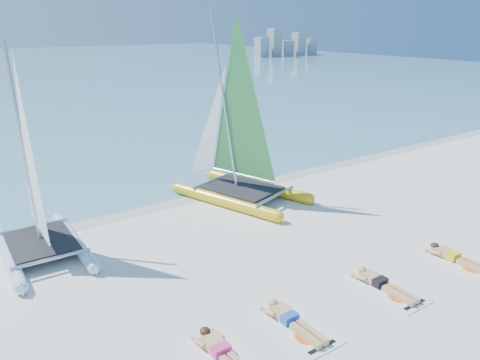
% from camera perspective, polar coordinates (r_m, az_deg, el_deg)
% --- Properties ---
extents(ground, '(140.00, 140.00, 0.00)m').
position_cam_1_polar(ground, '(12.35, -0.16, -10.90)').
color(ground, white).
rests_on(ground, ground).
extents(wet_sand_strip, '(140.00, 1.40, 0.01)m').
position_cam_1_polar(wet_sand_strip, '(16.73, -10.95, -3.03)').
color(wet_sand_strip, silver).
rests_on(wet_sand_strip, ground).
extents(distant_skyline, '(14.00, 2.00, 5.00)m').
position_cam_1_polar(distant_skyline, '(92.81, 5.57, 16.03)').
color(distant_skyline, '#959EA4').
rests_on(distant_skyline, ground).
extents(catamaran_blue, '(2.16, 4.34, 5.86)m').
position_cam_1_polar(catamaran_blue, '(13.70, -23.87, -1.48)').
color(catamaran_blue, '#C0EBFC').
rests_on(catamaran_blue, ground).
extents(catamaran_yellow, '(3.80, 5.50, 6.84)m').
position_cam_1_polar(catamaran_yellow, '(16.72, -1.14, 5.04)').
color(catamaran_yellow, yellow).
rests_on(catamaran_yellow, ground).
extents(sunbather_a, '(0.37, 1.73, 0.26)m').
position_cam_1_polar(sunbather_a, '(9.54, -2.23, -20.15)').
color(sunbather_a, '#DCAC73').
rests_on(sunbather_a, towel_a).
extents(towel_b, '(1.00, 1.85, 0.02)m').
position_cam_1_polar(towel_b, '(10.35, 6.92, -17.49)').
color(towel_b, white).
rests_on(towel_b, ground).
extents(sunbather_b, '(0.37, 1.73, 0.26)m').
position_cam_1_polar(sunbather_b, '(10.41, 6.21, -16.51)').
color(sunbather_b, '#DCAC73').
rests_on(sunbather_b, towel_b).
extents(towel_c, '(1.00, 1.85, 0.02)m').
position_cam_1_polar(towel_c, '(12.03, 17.52, -12.70)').
color(towel_c, white).
rests_on(towel_c, ground).
extents(sunbather_c, '(0.37, 1.73, 0.26)m').
position_cam_1_polar(sunbather_c, '(12.07, 16.85, -11.90)').
color(sunbather_c, '#DCAC73').
rests_on(sunbather_c, towel_c).
extents(towel_d, '(1.00, 1.85, 0.02)m').
position_cam_1_polar(towel_d, '(13.95, 25.34, -9.15)').
color(towel_d, white).
rests_on(towel_d, ground).
extents(sunbather_d, '(0.37, 1.73, 0.26)m').
position_cam_1_polar(sunbather_d, '(13.98, 24.72, -8.49)').
color(sunbather_d, '#DCAC73').
rests_on(sunbather_d, towel_d).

